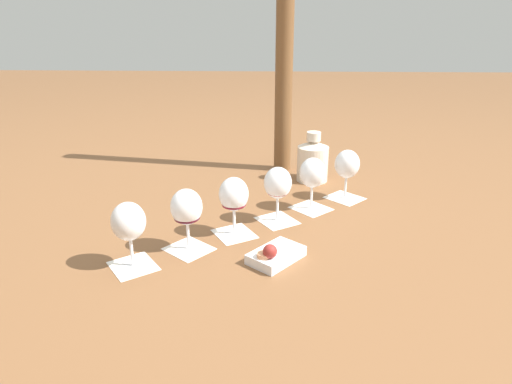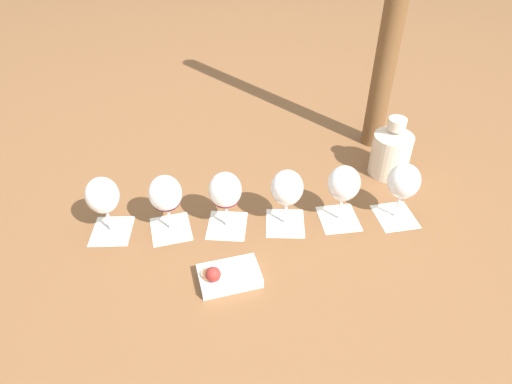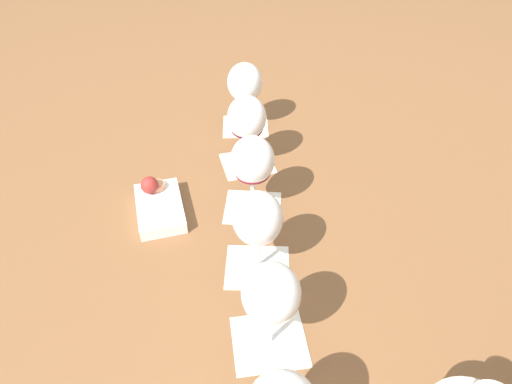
{
  "view_description": "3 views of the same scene",
  "coord_description": "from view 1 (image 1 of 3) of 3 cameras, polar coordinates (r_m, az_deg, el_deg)",
  "views": [
    {
      "loc": [
        -0.05,
        1.16,
        0.55
      ],
      "look_at": [
        0.0,
        0.0,
        0.11
      ],
      "focal_mm": 32.0,
      "sensor_mm": 36.0,
      "label": 1
    },
    {
      "loc": [
        -0.49,
        0.7,
        0.79
      ],
      "look_at": [
        0.0,
        0.0,
        0.11
      ],
      "focal_mm": 32.0,
      "sensor_mm": 36.0,
      "label": 2
    },
    {
      "loc": [
        -0.47,
        -0.32,
        0.6
      ],
      "look_at": [
        0.0,
        0.0,
        0.11
      ],
      "focal_mm": 32.0,
      "sensor_mm": 36.0,
      "label": 3
    }
  ],
  "objects": [
    {
      "name": "ground_plane",
      "position": [
        1.28,
        0.05,
        -4.31
      ],
      "size": [
        8.0,
        8.0,
        0.0
      ],
      "primitive_type": "plane",
      "color": "brown"
    },
    {
      "name": "tasting_card_0",
      "position": [
        1.51,
        11.03,
        -0.73
      ],
      "size": [
        0.14,
        0.14,
        0.0
      ],
      "color": "silver",
      "rests_on": "ground_plane"
    },
    {
      "name": "tasting_card_1",
      "position": [
        1.41,
        6.88,
        -2.03
      ],
      "size": [
        0.14,
        0.14,
        0.0
      ],
      "color": "silver",
      "rests_on": "ground_plane"
    },
    {
      "name": "tasting_card_2",
      "position": [
        1.32,
        2.66,
        -3.56
      ],
      "size": [
        0.14,
        0.14,
        0.0
      ],
      "color": "silver",
      "rests_on": "ground_plane"
    },
    {
      "name": "tasting_card_3",
      "position": [
        1.24,
        -2.71,
        -5.23
      ],
      "size": [
        0.14,
        0.14,
        0.0
      ],
      "color": "silver",
      "rests_on": "ground_plane"
    },
    {
      "name": "tasting_card_4",
      "position": [
        1.18,
        -8.39,
        -7.03
      ],
      "size": [
        0.14,
        0.14,
        0.0
      ],
      "color": "silver",
      "rests_on": "ground_plane"
    },
    {
      "name": "tasting_card_5",
      "position": [
        1.13,
        -15.09,
        -8.9
      ],
      "size": [
        0.14,
        0.14,
        0.0
      ],
      "color": "silver",
      "rests_on": "ground_plane"
    },
    {
      "name": "wine_glass_0",
      "position": [
        1.47,
        11.31,
        3.17
      ],
      "size": [
        0.08,
        0.08,
        0.16
      ],
      "color": "white",
      "rests_on": "tasting_card_0"
    },
    {
      "name": "wine_glass_1",
      "position": [
        1.37,
        7.07,
        2.11
      ],
      "size": [
        0.08,
        0.08,
        0.16
      ],
      "color": "white",
      "rests_on": "tasting_card_1"
    },
    {
      "name": "wine_glass_2",
      "position": [
        1.28,
        2.74,
        0.83
      ],
      "size": [
        0.08,
        0.08,
        0.16
      ],
      "color": "white",
      "rests_on": "tasting_card_2"
    },
    {
      "name": "wine_glass_3",
      "position": [
        1.2,
        -2.8,
        -0.59
      ],
      "size": [
        0.08,
        0.08,
        0.16
      ],
      "color": "white",
      "rests_on": "tasting_card_3"
    },
    {
      "name": "wine_glass_4",
      "position": [
        1.13,
        -8.67,
        -2.19
      ],
      "size": [
        0.08,
        0.08,
        0.16
      ],
      "color": "white",
      "rests_on": "tasting_card_4"
    },
    {
      "name": "wine_glass_5",
      "position": [
        1.08,
        -15.62,
        -3.92
      ],
      "size": [
        0.08,
        0.08,
        0.16
      ],
      "color": "white",
      "rests_on": "tasting_card_5"
    },
    {
      "name": "ceramic_vase",
      "position": [
        1.64,
        7.1,
        4.02
      ],
      "size": [
        0.11,
        0.11,
        0.18
      ],
      "color": "beige",
      "rests_on": "ground_plane"
    },
    {
      "name": "snack_dish",
      "position": [
        1.1,
        2.37,
        -7.85
      ],
      "size": [
        0.15,
        0.16,
        0.06
      ],
      "color": "silver",
      "rests_on": "ground_plane"
    },
    {
      "name": "umbrella_pole",
      "position": [
        1.69,
        3.6,
        18.24
      ],
      "size": [
        0.06,
        0.06,
        0.94
      ],
      "color": "brown",
      "rests_on": "ground_plane"
    }
  ]
}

